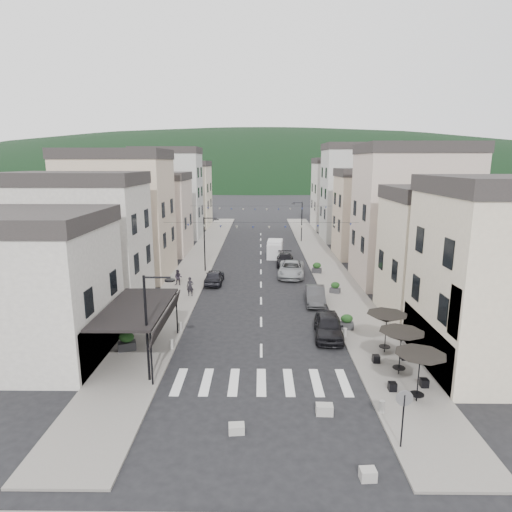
{
  "coord_description": "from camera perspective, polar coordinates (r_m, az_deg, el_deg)",
  "views": [
    {
      "loc": [
        -0.08,
        -19.26,
        11.71
      ],
      "look_at": [
        -0.45,
        18.15,
        3.5
      ],
      "focal_mm": 30.0,
      "sensor_mm": 36.0,
      "label": 1
    }
  ],
  "objects": [
    {
      "name": "hill_backdrop",
      "position": [
        319.47,
        0.6,
        10.28
      ],
      "size": [
        640.0,
        360.0,
        70.0
      ],
      "primitive_type": "ellipsoid",
      "color": "black",
      "rests_on": "ground"
    },
    {
      "name": "cafe_terrace",
      "position": [
        25.19,
        18.82,
        -10.12
      ],
      "size": [
        2.5,
        8.1,
        2.53
      ],
      "color": "black",
      "rests_on": "ground"
    },
    {
      "name": "parked_car_e",
      "position": [
        42.25,
        -5.6,
        -2.75
      ],
      "size": [
        1.79,
        4.28,
        1.45
      ],
      "primitive_type": "imported",
      "rotation": [
        0.0,
        0.0,
        3.12
      ],
      "color": "black",
      "rests_on": "ground"
    },
    {
      "name": "ground",
      "position": [
        22.54,
        0.73,
        -18.92
      ],
      "size": [
        700.0,
        700.0,
        0.0
      ],
      "primitive_type": "plane",
      "color": "black",
      "rests_on": "ground"
    },
    {
      "name": "boutique_building",
      "position": [
        29.76,
        -30.77,
        -4.43
      ],
      "size": [
        12.0,
        8.0,
        8.0
      ],
      "primitive_type": "cube",
      "color": "#ABA59D",
      "rests_on": "ground"
    },
    {
      "name": "planter_ra",
      "position": [
        31.31,
        11.99,
        -8.59
      ],
      "size": [
        1.02,
        0.61,
        1.09
      ],
      "rotation": [
        0.0,
        0.0,
        -0.08
      ],
      "color": "#313133",
      "rests_on": "sidewalk_right"
    },
    {
      "name": "buildings_row_right",
      "position": [
        57.97,
        15.24,
        6.61
      ],
      "size": [
        10.2,
        54.16,
        14.5
      ],
      "color": "beige",
      "rests_on": "ground"
    },
    {
      "name": "bunting_near",
      "position": [
        41.7,
        0.68,
        4.03
      ],
      "size": [
        19.0,
        0.28,
        0.62
      ],
      "color": "black",
      "rests_on": "ground"
    },
    {
      "name": "buildings_row_left",
      "position": [
        59.07,
        -13.65,
        6.6
      ],
      "size": [
        10.2,
        54.16,
        14.0
      ],
      "color": "#ABA59D",
      "rests_on": "ground"
    },
    {
      "name": "parked_car_c",
      "position": [
        44.89,
        4.72,
        -1.75
      ],
      "size": [
        3.19,
        5.91,
        1.58
      ],
      "primitive_type": "imported",
      "rotation": [
        0.0,
        0.0,
        -0.1
      ],
      "color": "gray",
      "rests_on": "ground"
    },
    {
      "name": "parked_car_a",
      "position": [
        29.96,
        9.64,
        -9.17
      ],
      "size": [
        2.27,
        4.8,
        1.59
      ],
      "primitive_type": "imported",
      "rotation": [
        0.0,
        0.0,
        -0.09
      ],
      "color": "black",
      "rests_on": "ground"
    },
    {
      "name": "traffic_sign",
      "position": [
        19.46,
        19.1,
        -18.55
      ],
      "size": [
        0.7,
        0.07,
        2.7
      ],
      "color": "black",
      "rests_on": "ground"
    },
    {
      "name": "concrete_block_a",
      "position": [
        21.77,
        9.11,
        -19.55
      ],
      "size": [
        0.82,
        0.53,
        0.5
      ],
      "primitive_type": "cube",
      "rotation": [
        0.0,
        0.0,
        -0.04
      ],
      "color": "gray",
      "rests_on": "ground"
    },
    {
      "name": "boutique_awning",
      "position": [
        26.72,
        -15.14,
        -6.84
      ],
      "size": [
        3.77,
        7.5,
        3.28
      ],
      "color": "black",
      "rests_on": "ground"
    },
    {
      "name": "bollards",
      "position": [
        27.21,
        0.7,
        -12.14
      ],
      "size": [
        11.66,
        10.26,
        0.6
      ],
      "color": "gray",
      "rests_on": "ground"
    },
    {
      "name": "streetlamp_right_far",
      "position": [
        64.03,
        5.88,
        5.13
      ],
      "size": [
        1.7,
        0.56,
        6.0
      ],
      "color": "black",
      "rests_on": "ground"
    },
    {
      "name": "streetlamp_left_near",
      "position": [
        23.43,
        -13.79,
        -7.98
      ],
      "size": [
        1.7,
        0.56,
        6.0
      ],
      "color": "black",
      "rests_on": "ground"
    },
    {
      "name": "planter_rc",
      "position": [
        46.24,
        8.11,
        -1.56
      ],
      "size": [
        1.11,
        0.77,
        1.13
      ],
      "rotation": [
        0.0,
        0.0,
        -0.22
      ],
      "color": "#29292B",
      "rests_on": "sidewalk_right"
    },
    {
      "name": "parked_car_b",
      "position": [
        36.62,
        7.92,
        -5.21
      ],
      "size": [
        1.83,
        4.46,
        1.44
      ],
      "primitive_type": "imported",
      "rotation": [
        0.0,
        0.0,
        -0.07
      ],
      "color": "#2F2F31",
      "rests_on": "ground"
    },
    {
      "name": "planter_lb",
      "position": [
        34.55,
        -13.29,
        -6.48
      ],
      "size": [
        1.29,
        1.0,
        1.28
      ],
      "rotation": [
        0.0,
        0.0,
        -0.38
      ],
      "color": "#2E2E30",
      "rests_on": "sidewalk_left"
    },
    {
      "name": "sidewalk_right",
      "position": [
        53.11,
        8.76,
        -0.44
      ],
      "size": [
        4.0,
        76.0,
        0.12
      ],
      "primitive_type": "cube",
      "color": "slate",
      "rests_on": "ground"
    },
    {
      "name": "concrete_block_c",
      "position": [
        20.39,
        -2.61,
        -22.01
      ],
      "size": [
        0.74,
        0.56,
        0.4
      ],
      "primitive_type": "cube",
      "rotation": [
        0.0,
        0.0,
        0.09
      ],
      "color": "#9E9D96",
      "rests_on": "ground"
    },
    {
      "name": "bunting_far",
      "position": [
        57.58,
        0.65,
        6.34
      ],
      "size": [
        19.0,
        0.28,
        0.62
      ],
      "color": "black",
      "rests_on": "ground"
    },
    {
      "name": "planter_rb",
      "position": [
        39.47,
        10.51,
        -4.16
      ],
      "size": [
        1.03,
        0.84,
        1.02
      ],
      "rotation": [
        0.0,
        0.0,
        -0.44
      ],
      "color": "#333335",
      "rests_on": "sidewalk_right"
    },
    {
      "name": "pedestrian_b",
      "position": [
        41.78,
        -10.33,
        -2.84
      ],
      "size": [
        0.78,
        0.63,
        1.54
      ],
      "primitive_type": "imported",
      "rotation": [
        0.0,
        0.0,
        -0.06
      ],
      "color": "#27212C",
      "rests_on": "sidewalk_left"
    },
    {
      "name": "sidewalk_left",
      "position": [
        53.09,
        -7.48,
        -0.4
      ],
      "size": [
        4.0,
        76.0,
        0.12
      ],
      "primitive_type": "cube",
      "color": "slate",
      "rests_on": "ground"
    },
    {
      "name": "delivery_van",
      "position": [
        54.1,
        2.55,
        1.03
      ],
      "size": [
        2.19,
        4.71,
        2.19
      ],
      "rotation": [
        0.0,
        0.0,
        -0.08
      ],
      "color": "silver",
      "rests_on": "ground"
    },
    {
      "name": "parked_car_d",
      "position": [
        49.69,
        3.88,
        -0.48
      ],
      "size": [
        2.13,
        4.76,
        1.35
      ],
      "primitive_type": "imported",
      "rotation": [
        0.0,
        0.0,
        -0.05
      ],
      "color": "black",
      "rests_on": "ground"
    },
    {
      "name": "streetlamp_left_far",
      "position": [
        46.32,
        -6.56,
        2.34
      ],
      "size": [
        1.7,
        0.56,
        6.0
      ],
      "color": "black",
      "rests_on": "ground"
    },
    {
      "name": "planter_la",
      "position": [
        28.56,
        -16.87,
        -10.82
      ],
      "size": [
        1.24,
        0.95,
        1.23
      ],
      "rotation": [
        0.0,
        0.0,
        0.36
      ],
      "color": "#2B2A2D",
      "rests_on": "sidewalk_left"
    },
    {
      "name": "pedestrian_a",
      "position": [
        38.32,
        -8.78,
        -4.05
      ],
      "size": [
        0.64,
        0.44,
        1.7
      ],
      "primitive_type": "imported",
      "rotation": [
        0.0,
        0.0,
        -0.05
      ],
      "color": "black",
      "rests_on": "sidewalk_left"
    },
    {
      "name": "concrete_block_b",
      "position": [
        18.55,
        14.7,
        -26.34
      ],
      "size": [
        0.63,
        0.49,
        0.45
      ],
      "primitive_type": "cube",
      "rotation": [
        0.0,
        0.0,
        0.07
      ],
      "color": "gray",
      "rests_on": "ground"
    }
  ]
}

